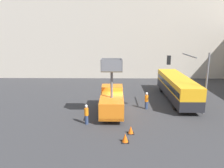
% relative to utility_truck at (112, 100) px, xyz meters
% --- Properties ---
extents(ground_plane, '(120.00, 120.00, 0.00)m').
position_rel_utility_truck_xyz_m(ground_plane, '(0.83, 0.78, -1.45)').
color(ground_plane, '#333335').
extents(building_backdrop_far, '(44.00, 10.00, 20.33)m').
position_rel_utility_truck_xyz_m(building_backdrop_far, '(0.83, 22.70, 8.71)').
color(building_backdrop_far, '#BCB2A3').
rests_on(building_backdrop_far, ground_plane).
extents(utility_truck, '(2.31, 6.10, 5.87)m').
position_rel_utility_truck_xyz_m(utility_truck, '(0.00, 0.00, 0.00)').
color(utility_truck, orange).
rests_on(utility_truck, ground_plane).
extents(city_bus, '(2.57, 11.69, 2.94)m').
position_rel_utility_truck_xyz_m(city_bus, '(8.02, 4.91, 0.31)').
color(city_bus, '#232328').
rests_on(city_bus, ground_plane).
extents(traffic_light_pole, '(4.22, 3.97, 6.38)m').
position_rel_utility_truck_xyz_m(traffic_light_pole, '(8.23, 0.18, 2.90)').
color(traffic_light_pole, slate).
rests_on(traffic_light_pole, ground_plane).
extents(road_worker_near_truck, '(0.38, 0.38, 1.90)m').
position_rel_utility_truck_xyz_m(road_worker_near_truck, '(-2.30, -2.71, -0.49)').
color(road_worker_near_truck, navy).
rests_on(road_worker_near_truck, ground_plane).
extents(road_worker_directing, '(0.38, 0.38, 1.91)m').
position_rel_utility_truck_xyz_m(road_worker_directing, '(3.80, 1.46, -0.49)').
color(road_worker_directing, navy).
rests_on(road_worker_directing, ground_plane).
extents(traffic_cone_near_truck, '(0.58, 0.58, 0.66)m').
position_rel_utility_truck_xyz_m(traffic_cone_near_truck, '(1.66, -4.59, -1.14)').
color(traffic_cone_near_truck, black).
rests_on(traffic_cone_near_truck, ground_plane).
extents(traffic_cone_mid_road, '(0.62, 0.62, 0.71)m').
position_rel_utility_truck_xyz_m(traffic_cone_mid_road, '(1.13, -6.07, -1.12)').
color(traffic_cone_mid_road, black).
rests_on(traffic_cone_mid_road, ground_plane).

